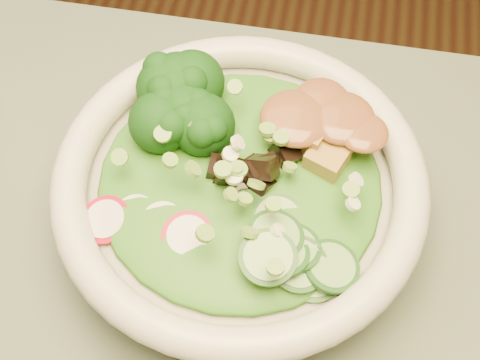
# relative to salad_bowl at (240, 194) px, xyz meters

# --- Properties ---
(salad_bowl) EXTENTS (0.26, 0.26, 0.07)m
(salad_bowl) POSITION_rel_salad_bowl_xyz_m (0.00, 0.00, 0.00)
(salad_bowl) COLOR beige
(salad_bowl) RESTS_ON dining_table
(lettuce_bed) EXTENTS (0.20, 0.20, 0.02)m
(lettuce_bed) POSITION_rel_salad_bowl_xyz_m (0.00, 0.00, 0.02)
(lettuce_bed) COLOR #1C6415
(lettuce_bed) RESTS_ON salad_bowl
(broccoli_florets) EXTENTS (0.09, 0.08, 0.04)m
(broccoli_florets) POSITION_rel_salad_bowl_xyz_m (-0.04, 0.04, 0.04)
(broccoli_florets) COLOR black
(broccoli_florets) RESTS_ON salad_bowl
(radish_slices) EXTENTS (0.11, 0.06, 0.02)m
(radish_slices) POSITION_rel_salad_bowl_xyz_m (-0.05, -0.05, 0.02)
(radish_slices) COLOR maroon
(radish_slices) RESTS_ON salad_bowl
(cucumber_slices) EXTENTS (0.08, 0.08, 0.04)m
(cucumber_slices) POSITION_rel_salad_bowl_xyz_m (0.04, -0.05, 0.03)
(cucumber_slices) COLOR #84B966
(cucumber_slices) RESTS_ON salad_bowl
(mushroom_heap) EXTENTS (0.08, 0.08, 0.04)m
(mushroom_heap) POSITION_rel_salad_bowl_xyz_m (0.01, 0.01, 0.03)
(mushroom_heap) COLOR black
(mushroom_heap) RESTS_ON salad_bowl
(tofu_cubes) EXTENTS (0.10, 0.08, 0.04)m
(tofu_cubes) POSITION_rel_salad_bowl_xyz_m (0.05, 0.04, 0.03)
(tofu_cubes) COLOR olive
(tofu_cubes) RESTS_ON salad_bowl
(peanut_sauce) EXTENTS (0.07, 0.05, 0.02)m
(peanut_sauce) POSITION_rel_salad_bowl_xyz_m (0.05, 0.04, 0.04)
(peanut_sauce) COLOR brown
(peanut_sauce) RESTS_ON tofu_cubes
(scallion_garnish) EXTENTS (0.19, 0.19, 0.02)m
(scallion_garnish) POSITION_rel_salad_bowl_xyz_m (0.00, 0.00, 0.04)
(scallion_garnish) COLOR olive
(scallion_garnish) RESTS_ON salad_bowl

